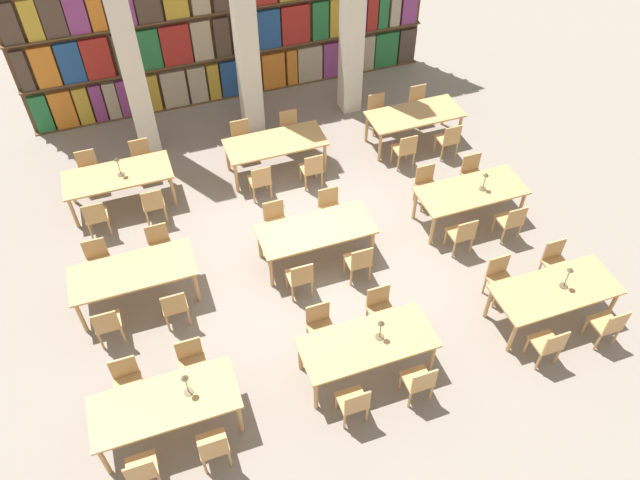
{
  "coord_description": "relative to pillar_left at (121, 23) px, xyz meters",
  "views": [
    {
      "loc": [
        -2.6,
        -7.55,
        8.73
      ],
      "look_at": [
        0.0,
        -0.26,
        0.7
      ],
      "focal_mm": 35.0,
      "sensor_mm": 36.0,
      "label": 1
    }
  ],
  "objects": [
    {
      "name": "ground_plane",
      "position": [
        2.41,
        -4.38,
        -3.0
      ],
      "size": [
        40.0,
        40.0,
        0.0
      ],
      "primitive_type": "plane",
      "color": "gray"
    },
    {
      "name": "pillar_left",
      "position": [
        0.0,
        0.0,
        0.0
      ],
      "size": [
        0.45,
        0.45,
        6.0
      ],
      "color": "beige",
      "rests_on": "ground_plane"
    },
    {
      "name": "pillar_center",
      "position": [
        2.41,
        0.0,
        0.0
      ],
      "size": [
        0.45,
        0.45,
        6.0
      ],
      "color": "beige",
      "rests_on": "ground_plane"
    },
    {
      "name": "reading_table_0",
      "position": [
        -0.77,
        -6.97,
        -2.31
      ],
      "size": [
        2.1,
        0.91,
        0.77
      ],
      "color": "tan",
      "rests_on": "ground_plane"
    },
    {
      "name": "chair_0",
      "position": [
        -1.25,
        -7.71,
        -2.53
      ],
      "size": [
        0.42,
        0.4,
        0.87
      ],
      "color": "tan",
      "rests_on": "ground_plane"
    },
    {
      "name": "chair_1",
      "position": [
        -1.25,
        -6.23,
        -2.53
      ],
      "size": [
        0.42,
        0.4,
        0.87
      ],
      "rotation": [
        0.0,
        0.0,
        3.14
      ],
      "color": "tan",
      "rests_on": "ground_plane"
    },
    {
      "name": "chair_2",
      "position": [
        -0.27,
        -7.71,
        -2.53
      ],
      "size": [
        0.42,
        0.4,
        0.87
      ],
      "color": "tan",
      "rests_on": "ground_plane"
    },
    {
      "name": "chair_3",
      "position": [
        -0.27,
        -6.23,
        -2.53
      ],
      "size": [
        0.42,
        0.4,
        0.87
      ],
      "rotation": [
        0.0,
        0.0,
        3.14
      ],
      "color": "tan",
      "rests_on": "ground_plane"
    },
    {
      "name": "desk_lamp_0",
      "position": [
        -0.41,
        -6.93,
        -1.93
      ],
      "size": [
        0.14,
        0.14,
        0.44
      ],
      "color": "brown",
      "rests_on": "reading_table_0"
    },
    {
      "name": "reading_table_1",
      "position": [
        2.34,
        -6.99,
        -2.31
      ],
      "size": [
        2.1,
        0.91,
        0.77
      ],
      "color": "tan",
      "rests_on": "ground_plane"
    },
    {
      "name": "chair_4",
      "position": [
        1.84,
        -7.73,
        -2.53
      ],
      "size": [
        0.42,
        0.4,
        0.87
      ],
      "color": "tan",
      "rests_on": "ground_plane"
    },
    {
      "name": "chair_5",
      "position": [
        1.84,
        -6.25,
        -2.53
      ],
      "size": [
        0.42,
        0.4,
        0.87
      ],
      "rotation": [
        0.0,
        0.0,
        3.14
      ],
      "color": "tan",
      "rests_on": "ground_plane"
    },
    {
      "name": "chair_6",
      "position": [
        2.9,
        -7.73,
        -2.53
      ],
      "size": [
        0.42,
        0.4,
        0.87
      ],
      "color": "tan",
      "rests_on": "ground_plane"
    },
    {
      "name": "chair_7",
      "position": [
        2.9,
        -6.25,
        -2.53
      ],
      "size": [
        0.42,
        0.4,
        0.87
      ],
      "rotation": [
        0.0,
        0.0,
        3.14
      ],
      "color": "tan",
      "rests_on": "ground_plane"
    },
    {
      "name": "desk_lamp_1",
      "position": [
        2.55,
        -6.97,
        -1.95
      ],
      "size": [
        0.14,
        0.14,
        0.41
      ],
      "color": "brown",
      "rests_on": "reading_table_1"
    },
    {
      "name": "reading_table_2",
      "position": [
        5.69,
        -7.07,
        -2.31
      ],
      "size": [
        2.1,
        0.91,
        0.77
      ],
      "color": "tan",
      "rests_on": "ground_plane"
    },
    {
      "name": "chair_8",
      "position": [
        5.12,
        -7.81,
        -2.53
      ],
      "size": [
        0.42,
        0.4,
        0.87
      ],
      "color": "tan",
      "rests_on": "ground_plane"
    },
    {
      "name": "chair_9",
      "position": [
        5.12,
        -6.33,
        -2.53
      ],
      "size": [
        0.42,
        0.4,
        0.87
      ],
      "rotation": [
        0.0,
        0.0,
        3.14
      ],
      "color": "tan",
      "rests_on": "ground_plane"
    },
    {
      "name": "chair_10",
      "position": [
        6.26,
        -7.81,
        -2.53
      ],
      "size": [
        0.42,
        0.4,
        0.87
      ],
      "color": "tan",
      "rests_on": "ground_plane"
    },
    {
      "name": "chair_11",
      "position": [
        6.26,
        -6.33,
        -2.53
      ],
      "size": [
        0.42,
        0.4,
        0.87
      ],
      "rotation": [
        0.0,
        0.0,
        3.14
      ],
      "color": "tan",
      "rests_on": "ground_plane"
    },
    {
      "name": "desk_lamp_2",
      "position": [
        5.83,
        -7.06,
        -1.92
      ],
      "size": [
        0.14,
        0.14,
        0.46
      ],
      "color": "brown",
      "rests_on": "reading_table_2"
    },
    {
      "name": "reading_table_3",
      "position": [
        -0.86,
        -4.31,
        -2.31
      ],
      "size": [
        2.1,
        0.91,
        0.77
      ],
      "color": "tan",
      "rests_on": "ground_plane"
    },
    {
      "name": "chair_12",
      "position": [
        -1.42,
        -5.05,
        -2.53
      ],
      "size": [
        0.42,
        0.4,
        0.87
      ],
      "color": "tan",
      "rests_on": "ground_plane"
    },
    {
      "name": "chair_13",
      "position": [
        -1.42,
        -3.57,
        -2.53
      ],
      "size": [
        0.42,
        0.4,
        0.87
      ],
      "rotation": [
        0.0,
        0.0,
        3.14
      ],
      "color": "tan",
      "rests_on": "ground_plane"
    },
    {
      "name": "chair_14",
      "position": [
        -0.32,
        -5.05,
        -2.53
      ],
      "size": [
        0.42,
        0.4,
        0.87
      ],
      "color": "tan",
      "rests_on": "ground_plane"
    },
    {
      "name": "chair_15",
      "position": [
        -0.32,
        -3.57,
        -2.53
      ],
      "size": [
        0.42,
        0.4,
        0.87
      ],
      "rotation": [
        0.0,
        0.0,
        3.14
      ],
      "color": "tan",
      "rests_on": "ground_plane"
    },
    {
      "name": "reading_table_4",
      "position": [
        2.41,
        -4.42,
        -2.31
      ],
      "size": [
        2.1,
        0.91,
        0.77
      ],
      "color": "tan",
      "rests_on": "ground_plane"
    },
    {
      "name": "chair_16",
      "position": [
        1.86,
        -5.16,
        -2.53
      ],
      "size": [
        0.42,
        0.4,
        0.87
      ],
      "color": "tan",
      "rests_on": "ground_plane"
    },
    {
      "name": "chair_17",
      "position": [
        1.86,
        -3.68,
        -2.53
      ],
      "size": [
        0.42,
        0.4,
        0.87
      ],
      "rotation": [
        0.0,
        0.0,
        3.14
      ],
      "color": "tan",
      "rests_on": "ground_plane"
    },
    {
      "name": "chair_18",
      "position": [
        2.96,
        -5.16,
        -2.53
      ],
      "size": [
        0.42,
        0.4,
        0.87
      ],
      "color": "tan",
      "rests_on": "ground_plane"
    },
    {
      "name": "chair_19",
      "position": [
        2.96,
        -3.68,
        -2.53
      ],
      "size": [
        0.42,
        0.4,
        0.87
      ],
      "rotation": [
        0.0,
        0.0,
        3.14
      ],
      "color": "tan",
      "rests_on": "ground_plane"
    },
    {
      "name": "reading_table_5",
      "position": [
        5.58,
        -4.43,
        -2.31
      ],
      "size": [
        2.1,
        0.91,
        0.77
      ],
      "color": "tan",
      "rests_on": "ground_plane"
    },
    {
      "name": "chair_20",
      "position": [
        5.02,
        -5.17,
        -2.53
      ],
      "size": [
        0.42,
        0.4,
        0.87
      ],
      "color": "tan",
      "rests_on": "ground_plane"
    },
    {
      "name": "chair_21",
      "position": [
        5.02,
        -3.69,
        -2.53
      ],
      "size": [
        0.42,
        0.4,
        0.87
      ],
      "rotation": [
        0.0,
        0.0,
        3.14
      ],
      "color": "tan",
      "rests_on": "ground_plane"
    },
    {
      "name": "chair_22",
      "position": [
        6.07,
        -5.17,
        -2.53
      ],
      "size": [
        0.42,
        0.4,
        0.87
      ],
      "color": "tan",
      "rests_on": "ground_plane"
    },
    {
      "name": "chair_23",
      "position": [
        6.07,
        -3.69,
        -2.53
      ],
      "size": [
        0.42,
        0.4,
        0.87
      ],
      "rotation": [
        0.0,
        0.0,
        3.14
      ],
      "color": "tan",
      "rests_on": "ground_plane"
    },
    {
      "name": "desk_lamp_3",
      "position": [
        5.79,
        -4.48,
        -1.96
      ],
      "size": [
        0.14,
        0.14,
        0.4
      ],
      "color": "brown",
      "rests_on": "reading_table_5"
    },
    {
      "name": "reading_table_6",
      "position": [
        -0.79,
        -1.66,
        -2.31
      ],
      "size": [
        2.1,
        0.91,
        0.77
      ],
      "color": "tan",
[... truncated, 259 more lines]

